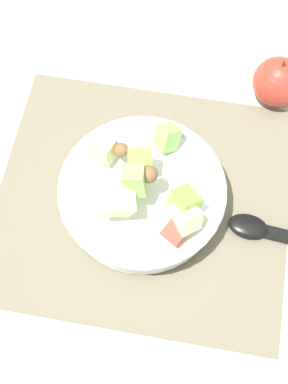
% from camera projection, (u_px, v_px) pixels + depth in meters
% --- Properties ---
extents(ground_plane, '(2.40, 2.40, 0.00)m').
position_uv_depth(ground_plane, '(143.00, 201.00, 0.83)').
color(ground_plane, silver).
extents(placemat, '(0.42, 0.38, 0.01)m').
position_uv_depth(placemat, '(143.00, 200.00, 0.83)').
color(placemat, '#756B56').
rests_on(placemat, ground_plane).
extents(salad_bowl, '(0.23, 0.23, 0.12)m').
position_uv_depth(salad_bowl, '(144.00, 193.00, 0.79)').
color(salad_bowl, white).
rests_on(salad_bowl, placemat).
extents(serving_spoon, '(0.20, 0.04, 0.01)m').
position_uv_depth(serving_spoon, '(276.00, 233.00, 0.80)').
color(serving_spoon, black).
rests_on(serving_spoon, placemat).
extents(whole_apple, '(0.08, 0.08, 0.09)m').
position_uv_depth(whole_apple, '(277.00, 82.00, 0.88)').
color(whole_apple, '#BC3828').
rests_on(whole_apple, ground_plane).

